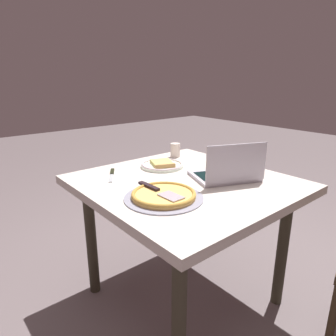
{
  "coord_description": "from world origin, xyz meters",
  "views": [
    {
      "loc": [
        1.09,
        -1.03,
        1.26
      ],
      "look_at": [
        -0.05,
        -0.08,
        0.8
      ],
      "focal_mm": 32.16,
      "sensor_mm": 36.0,
      "label": 1
    }
  ],
  "objects": [
    {
      "name": "dining_table",
      "position": [
        0.0,
        0.0,
        0.64
      ],
      "size": [
        1.04,
        1.0,
        0.73
      ],
      "color": "beige",
      "rests_on": "ground_plane"
    },
    {
      "name": "laptop",
      "position": [
        0.13,
        0.17,
        0.77
      ],
      "size": [
        0.36,
        0.4,
        0.21
      ],
      "color": "#BDB7C6",
      "rests_on": "dining_table"
    },
    {
      "name": "table_knife",
      "position": [
        -0.33,
        -0.25,
        0.74
      ],
      "size": [
        0.2,
        0.14,
        0.01
      ],
      "color": "silver",
      "rests_on": "dining_table"
    },
    {
      "name": "drink_cup",
      "position": [
        -0.4,
        0.28,
        0.78
      ],
      "size": [
        0.07,
        0.07,
        0.09
      ],
      "color": "silver",
      "rests_on": "dining_table"
    },
    {
      "name": "ground_plane",
      "position": [
        0.0,
        0.0,
        0.0
      ],
      "size": [
        12.0,
        12.0,
        0.0
      ],
      "primitive_type": "plane",
      "color": "#675A5C"
    },
    {
      "name": "pizza_tray",
      "position": [
        0.12,
        -0.24,
        0.75
      ],
      "size": [
        0.36,
        0.36,
        0.03
      ],
      "color": "#9393A6",
      "rests_on": "dining_table"
    },
    {
      "name": "pizza_plate",
      "position": [
        -0.27,
        0.06,
        0.75
      ],
      "size": [
        0.26,
        0.26,
        0.04
      ],
      "color": "white",
      "rests_on": "dining_table"
    }
  ]
}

